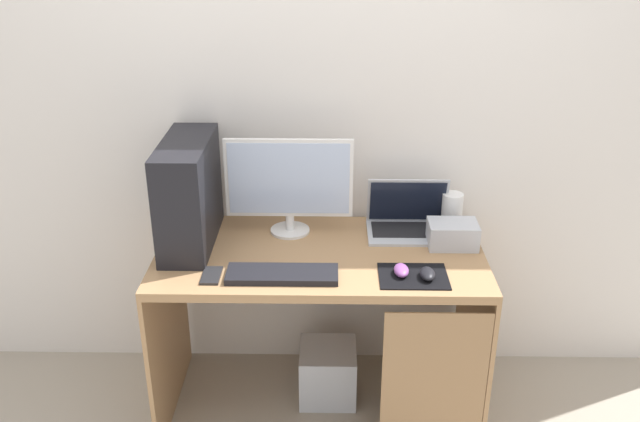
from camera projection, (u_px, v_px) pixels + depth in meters
ground_plane at (320, 403)px, 3.08m from camera, size 8.00×8.00×0.00m
wall_back at (322, 98)px, 2.89m from camera, size 4.00×0.05×2.60m
desk at (324, 288)px, 2.82m from camera, size 1.32×0.68×0.77m
pc_tower at (189, 193)px, 2.76m from camera, size 0.19×0.50×0.44m
monitor at (289, 184)px, 2.84m from camera, size 0.53×0.17×0.42m
laptop at (408, 221)px, 2.92m from camera, size 0.34×0.24×0.23m
speaker at (452, 212)px, 2.93m from camera, size 0.09×0.09×0.16m
projector at (453, 234)px, 2.80m from camera, size 0.20×0.14×0.10m
keyboard at (282, 274)px, 2.57m from camera, size 0.42×0.14×0.02m
mousepad at (413, 276)px, 2.58m from camera, size 0.26×0.20×0.00m
mouse_left at (401, 270)px, 2.58m from camera, size 0.06×0.10×0.03m
mouse_right at (427, 274)px, 2.56m from camera, size 0.06×0.10×0.03m
cell_phone at (211, 276)px, 2.58m from camera, size 0.07×0.13×0.01m
subwoofer at (328, 372)px, 3.08m from camera, size 0.25×0.25×0.25m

